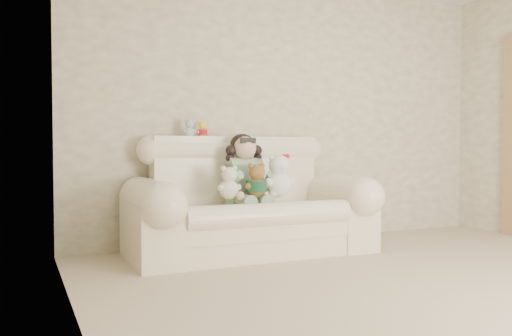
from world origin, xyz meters
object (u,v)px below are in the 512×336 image
object	(u,v)px
brown_teddy	(257,177)
cream_teddy	(229,179)
seated_child	(244,169)
white_cat	(278,171)
sofa	(251,195)

from	to	relation	value
brown_teddy	cream_teddy	bearing A→B (deg)	168.36
seated_child	cream_teddy	distance (m)	0.32
seated_child	brown_teddy	bearing A→B (deg)	-89.76
cream_teddy	brown_teddy	bearing A→B (deg)	9.74
cream_teddy	white_cat	bearing A→B (deg)	12.82
seated_child	white_cat	world-z (taller)	seated_child
brown_teddy	white_cat	world-z (taller)	white_cat
sofa	white_cat	world-z (taller)	sofa
sofa	seated_child	bearing A→B (deg)	109.91
seated_child	brown_teddy	world-z (taller)	seated_child
seated_child	cream_teddy	bearing A→B (deg)	-140.93
sofa	seated_child	size ratio (longest dim) A/B	3.28
seated_child	white_cat	bearing A→B (deg)	-48.35
cream_teddy	sofa	bearing A→B (deg)	41.26
sofa	brown_teddy	world-z (taller)	sofa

